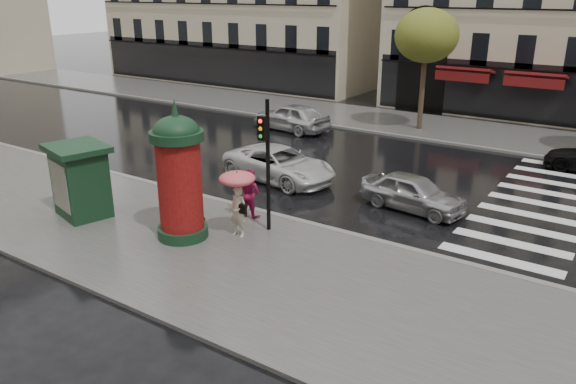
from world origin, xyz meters
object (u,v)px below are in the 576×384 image
Objects in this scene: car_far_silver at (291,117)px; car_white at (279,164)px; newsstand at (80,180)px; car_silver at (413,192)px; traffic_light at (266,153)px; man_burgundy at (194,210)px; morris_column at (179,173)px; woman_umbrella at (238,193)px; woman_red at (250,193)px.

car_white is at bearing 37.22° from car_far_silver.
car_far_silver is (-1.06, 14.71, -0.62)m from newsstand.
car_silver is (9.21, 7.11, -0.75)m from newsstand.
man_burgundy is at bearing -140.34° from traffic_light.
morris_column reaches higher than car_white.
newsstand is (-5.59, -1.61, -0.16)m from woman_umbrella.
morris_column reaches higher than car_silver.
woman_red is 0.36× the size of car_far_silver.
car_silver is at bearing -135.68° from woman_red.
car_silver is at bearing 52.22° from morris_column.
car_silver is 5.92m from car_white.
newsstand is at bearing -163.94° from woman_umbrella.
car_white is at bearing -66.83° from woman_red.
morris_column is 8.42m from car_silver.
car_white is (-1.56, 4.04, -0.26)m from woman_red.
traffic_light reaches higher than car_silver.
morris_column is (-0.14, -0.40, 1.32)m from man_burgundy.
morris_column is 1.14× the size of car_silver.
newsstand reaches higher than woman_umbrella.
car_silver is (4.93, 6.14, -0.25)m from man_burgundy.
morris_column reaches higher than newsstand.
car_white is (-0.85, 6.61, -1.53)m from morris_column.
car_silver is at bearing -126.96° from man_burgundy.
car_white is at bearing 97.34° from morris_column.
traffic_light is 5.97m from car_silver.
morris_column is 2.75m from traffic_light.
morris_column reaches higher than woman_umbrella.
car_far_silver reaches higher than car_white.
morris_column is 0.88× the size of car_white.
car_far_silver is at bearing 110.25° from morris_column.
man_burgundy is 6.29m from car_white.
car_silver is 0.77× the size of car_white.
woman_red is 2.25m from man_burgundy.
newsstand reaches higher than woman_red.
newsstand is 0.54× the size of car_far_silver.
car_white is at bearing 120.55° from traffic_light.
newsstand is 0.65× the size of car_silver.
man_burgundy is 0.41× the size of car_silver.
woman_red is at bearing 74.53° from morris_column.
man_burgundy reaches higher than car_silver.
woman_red reaches higher than car_silver.
man_burgundy is 0.37× the size of traffic_light.
woman_umbrella reaches higher than man_burgundy.
traffic_light reaches higher than man_burgundy.
man_burgundy is 1.38m from morris_column.
man_burgundy is at bearing 28.42° from car_far_silver.
car_far_silver is (-10.28, 7.60, 0.12)m from car_silver.
morris_column reaches higher than man_burgundy.
man_burgundy is at bearing 12.80° from newsstand.
woman_umbrella reaches higher than car_white.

